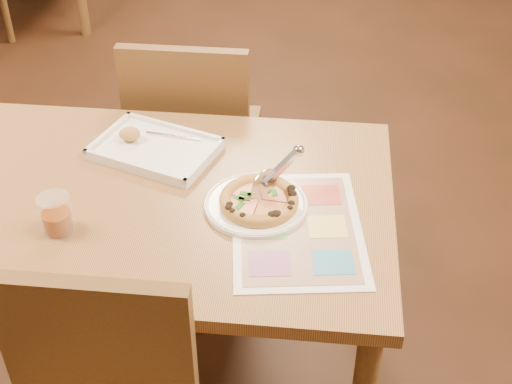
# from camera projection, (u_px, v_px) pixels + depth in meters

# --- Properties ---
(dining_table) EXTENTS (1.30, 0.85, 0.72)m
(dining_table) POSITION_uv_depth(u_px,v_px,m) (153.00, 220.00, 1.96)
(dining_table) COLOR #A16940
(dining_table) RESTS_ON ground
(chair_far) EXTENTS (0.42, 0.42, 0.47)m
(chair_far) POSITION_uv_depth(u_px,v_px,m) (192.00, 124.00, 2.48)
(chair_far) COLOR brown
(chair_far) RESTS_ON ground
(plate) EXTENTS (0.27, 0.27, 0.01)m
(plate) POSITION_uv_depth(u_px,v_px,m) (256.00, 205.00, 1.87)
(plate) COLOR white
(plate) RESTS_ON dining_table
(pizza) EXTENTS (0.21, 0.21, 0.03)m
(pizza) POSITION_uv_depth(u_px,v_px,m) (259.00, 200.00, 1.85)
(pizza) COLOR gold
(pizza) RESTS_ON plate
(pizza_cutter) EXTENTS (0.12, 0.14, 0.10)m
(pizza_cutter) POSITION_uv_depth(u_px,v_px,m) (276.00, 173.00, 1.84)
(pizza_cutter) COLOR silver
(pizza_cutter) RESTS_ON pizza
(appetizer_tray) EXTENTS (0.40, 0.33, 0.06)m
(appetizer_tray) POSITION_uv_depth(u_px,v_px,m) (153.00, 149.00, 2.06)
(appetizer_tray) COLOR white
(appetizer_tray) RESTS_ON dining_table
(glass_tumbler) EXTENTS (0.08, 0.08, 0.10)m
(glass_tumbler) POSITION_uv_depth(u_px,v_px,m) (56.00, 216.00, 1.77)
(glass_tumbler) COLOR #7B3309
(glass_tumbler) RESTS_ON dining_table
(menu) EXTENTS (0.39, 0.50, 0.00)m
(menu) POSITION_uv_depth(u_px,v_px,m) (297.00, 228.00, 1.80)
(menu) COLOR white
(menu) RESTS_ON dining_table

